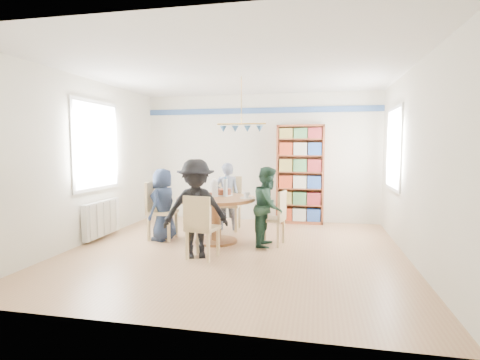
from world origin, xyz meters
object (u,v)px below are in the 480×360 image
(person_left, at_px, (163,204))
(person_far, at_px, (227,196))
(person_near, at_px, (196,209))
(chair_left, at_px, (158,207))
(chair_far, at_px, (229,200))
(chair_near, at_px, (200,224))
(chair_right, at_px, (276,215))
(dining_table, at_px, (216,209))
(person_right, at_px, (268,206))
(radiator, at_px, (102,218))
(bookshelf, at_px, (300,175))

(person_left, height_order, person_far, person_far)
(person_left, xyz_separation_m, person_near, (0.87, -0.86, 0.09))
(chair_left, bearing_deg, person_far, 43.50)
(chair_far, bearing_deg, person_near, -90.97)
(chair_near, xyz_separation_m, person_left, (-0.96, 0.95, 0.11))
(chair_far, height_order, chair_near, chair_far)
(person_left, xyz_separation_m, person_far, (0.87, 0.99, 0.03))
(chair_left, xyz_separation_m, chair_near, (1.08, -1.00, -0.05))
(chair_right, bearing_deg, chair_near, -133.35)
(dining_table, relative_size, person_right, 1.02)
(radiator, relative_size, person_near, 0.71)
(dining_table, relative_size, chair_right, 1.48)
(chair_far, distance_m, person_left, 1.39)
(person_left, xyz_separation_m, person_right, (1.79, -0.01, 0.03))
(person_far, bearing_deg, chair_left, 30.28)
(dining_table, bearing_deg, person_right, -3.24)
(chair_left, xyz_separation_m, chair_right, (2.03, 0.01, -0.06))
(radiator, xyz_separation_m, dining_table, (2.00, 0.16, 0.21))
(chair_far, xyz_separation_m, bookshelf, (1.30, 0.87, 0.44))
(chair_far, xyz_separation_m, chair_near, (0.06, -2.00, -0.06))
(chair_left, distance_m, person_right, 1.91)
(radiator, height_order, dining_table, dining_table)
(chair_near, xyz_separation_m, person_far, (-0.09, 1.94, 0.14))
(chair_left, bearing_deg, chair_right, 0.27)
(radiator, bearing_deg, chair_far, 30.54)
(chair_far, bearing_deg, person_far, -113.14)
(person_far, bearing_deg, bookshelf, -158.04)
(radiator, distance_m, person_left, 1.12)
(dining_table, height_order, chair_near, chair_near)
(radiator, height_order, bookshelf, bookshelf)
(person_left, height_order, person_near, person_near)
(chair_left, distance_m, bookshelf, 3.02)
(person_right, bearing_deg, chair_far, 42.64)
(radiator, bearing_deg, person_near, -20.81)
(chair_near, relative_size, person_far, 0.71)
(chair_left, relative_size, person_far, 0.77)
(person_near, bearing_deg, chair_right, 21.15)
(chair_left, distance_m, person_near, 1.35)
(chair_right, xyz_separation_m, person_right, (-0.12, -0.07, 0.15))
(chair_right, distance_m, person_right, 0.20)
(chair_far, xyz_separation_m, person_right, (0.89, -1.06, 0.07))
(chair_right, height_order, person_left, person_left)
(chair_left, xyz_separation_m, bookshelf, (2.32, 1.88, 0.45))
(person_far, height_order, person_near, person_near)
(chair_near, bearing_deg, person_left, 135.31)
(chair_near, height_order, person_near, person_near)
(radiator, distance_m, chair_left, 1.00)
(person_left, bearing_deg, person_near, 57.00)
(person_near, distance_m, bookshelf, 3.10)
(chair_left, distance_m, chair_right, 2.03)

